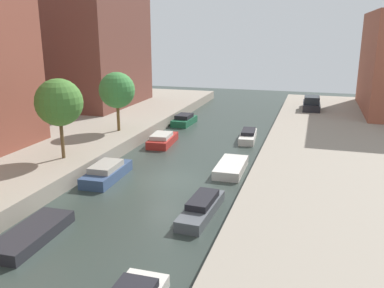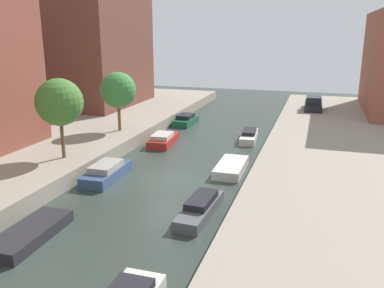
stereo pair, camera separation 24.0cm
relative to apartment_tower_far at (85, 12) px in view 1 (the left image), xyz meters
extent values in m
plane|color=#2D3833|center=(16.00, -18.32, -10.89)|extent=(84.00, 84.00, 0.00)
cube|color=brown|center=(0.00, 0.00, 0.00)|extent=(10.00, 12.43, 19.77)
cylinder|color=brown|center=(8.98, -18.73, -8.59)|extent=(0.23, 0.23, 2.60)
sphere|color=#3F712C|center=(8.98, -18.73, -6.24)|extent=(2.99, 2.99, 2.99)
cylinder|color=brown|center=(8.98, -10.86, -8.72)|extent=(0.25, 0.25, 2.33)
sphere|color=#387C3A|center=(8.98, -10.86, -6.54)|extent=(2.91, 2.91, 2.91)
cube|color=black|center=(24.03, 3.66, -9.53)|extent=(1.82, 4.31, 0.70)
cube|color=#1E2328|center=(24.03, 3.34, -8.83)|extent=(1.57, 2.39, 0.72)
cube|color=#232328|center=(12.76, -26.95, -10.61)|extent=(1.82, 4.39, 0.55)
cube|color=#33476B|center=(12.24, -19.05, -10.55)|extent=(1.80, 4.36, 0.67)
cube|color=gray|center=(12.24, -19.12, -10.03)|extent=(1.48, 2.42, 0.37)
cube|color=maroon|center=(12.67, -10.41, -10.57)|extent=(1.95, 4.04, 0.62)
cube|color=#B2ADA3|center=(12.67, -10.69, -10.10)|extent=(1.57, 2.26, 0.32)
cube|color=#195638|center=(12.10, -2.92, -10.57)|extent=(1.71, 3.60, 0.64)
cube|color=black|center=(12.10, -2.97, -10.05)|extent=(1.42, 2.00, 0.39)
cube|color=#4C5156|center=(19.28, -22.33, -10.61)|extent=(1.44, 4.51, 0.55)
cube|color=black|center=(19.28, -22.06, -10.16)|extent=(1.17, 2.50, 0.34)
cube|color=beige|center=(19.39, -15.42, -10.59)|extent=(1.75, 4.05, 0.59)
cube|color=beige|center=(19.14, -7.08, -10.59)|extent=(1.54, 4.25, 0.58)
cube|color=black|center=(19.14, -6.93, -10.16)|extent=(1.21, 2.36, 0.29)
camera|label=1|loc=(24.30, -40.50, -1.92)|focal=38.14mm
camera|label=2|loc=(24.53, -40.43, -1.92)|focal=38.14mm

